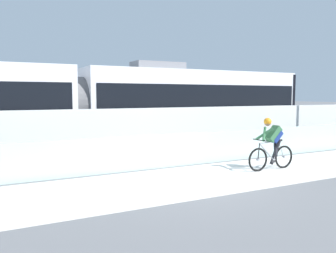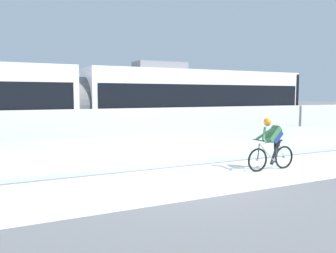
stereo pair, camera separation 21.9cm
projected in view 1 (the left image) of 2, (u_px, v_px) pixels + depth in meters
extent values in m
plane|color=slate|center=(193.00, 180.00, 9.57)|extent=(200.00, 200.00, 0.00)
cube|color=silver|center=(193.00, 180.00, 9.57)|extent=(32.00, 3.20, 0.01)
cube|color=#ADC6C1|center=(162.00, 151.00, 11.15)|extent=(32.00, 0.05, 1.07)
cube|color=silver|center=(140.00, 134.00, 12.71)|extent=(32.00, 0.36, 1.82)
cube|color=#595654|center=(117.00, 149.00, 14.98)|extent=(32.00, 0.08, 0.01)
cube|color=#595654|center=(106.00, 145.00, 16.24)|extent=(32.00, 0.08, 0.01)
cube|color=#232326|center=(21.00, 144.00, 13.87)|extent=(1.40, 1.88, 0.20)
cylinder|color=black|center=(23.00, 148.00, 13.24)|extent=(0.60, 0.10, 0.60)
cylinder|color=black|center=(19.00, 144.00, 14.51)|extent=(0.60, 0.10, 0.60)
cube|color=silver|center=(194.00, 103.00, 17.42)|extent=(11.00, 2.50, 3.10)
cube|color=black|center=(194.00, 96.00, 17.39)|extent=(10.56, 2.54, 1.04)
cube|color=#4C4C51|center=(194.00, 131.00, 17.55)|extent=(10.78, 2.53, 0.28)
cube|color=slate|center=(158.00, 66.00, 16.36)|extent=(2.40, 1.10, 0.36)
cube|color=#232326|center=(128.00, 138.00, 15.93)|extent=(1.40, 1.88, 0.20)
cylinder|color=black|center=(134.00, 141.00, 15.31)|extent=(0.60, 0.10, 0.60)
cylinder|color=black|center=(122.00, 138.00, 16.57)|extent=(0.60, 0.10, 0.60)
cube|color=#232326|center=(249.00, 131.00, 19.19)|extent=(1.40, 1.88, 0.20)
cylinder|color=black|center=(258.00, 133.00, 18.56)|extent=(0.60, 0.10, 0.60)
cylinder|color=black|center=(241.00, 131.00, 19.83)|extent=(0.60, 0.10, 0.60)
cube|color=black|center=(276.00, 102.00, 19.94)|extent=(0.16, 2.54, 2.94)
cylinder|color=#59595B|center=(77.00, 104.00, 14.77)|extent=(0.60, 2.30, 2.30)
torus|color=black|center=(258.00, 160.00, 10.59)|extent=(0.72, 0.06, 0.72)
cylinder|color=#99999E|center=(258.00, 160.00, 10.59)|extent=(0.07, 0.10, 0.07)
torus|color=black|center=(284.00, 157.00, 11.08)|extent=(0.72, 0.06, 0.72)
cylinder|color=#99999E|center=(284.00, 157.00, 11.08)|extent=(0.07, 0.10, 0.07)
cylinder|color=#99999E|center=(267.00, 152.00, 10.73)|extent=(0.60, 0.04, 0.58)
cylinder|color=#99999E|center=(276.00, 150.00, 10.90)|extent=(0.22, 0.04, 0.59)
cylinder|color=#99999E|center=(269.00, 142.00, 10.74)|extent=(0.76, 0.04, 0.07)
cylinder|color=#99999E|center=(279.00, 158.00, 10.98)|extent=(0.43, 0.03, 0.09)
cylinder|color=#99999E|center=(281.00, 149.00, 11.00)|extent=(0.27, 0.02, 0.53)
cylinder|color=black|center=(259.00, 152.00, 10.58)|extent=(0.08, 0.03, 0.49)
cube|color=black|center=(278.00, 140.00, 10.92)|extent=(0.24, 0.10, 0.05)
cylinder|color=black|center=(260.00, 140.00, 10.56)|extent=(0.03, 0.58, 0.03)
cylinder|color=#262628|center=(273.00, 160.00, 10.89)|extent=(0.18, 0.02, 0.18)
cube|color=#33663F|center=(273.00, 134.00, 10.80)|extent=(0.50, 0.28, 0.51)
cube|color=navy|center=(275.00, 136.00, 10.85)|extent=(0.38, 0.30, 0.38)
sphere|color=#997051|center=(268.00, 123.00, 10.65)|extent=(0.20, 0.20, 0.20)
sphere|color=orange|center=(268.00, 122.00, 10.65)|extent=(0.23, 0.23, 0.23)
cylinder|color=#33663F|center=(264.00, 134.00, 10.63)|extent=(0.44, 0.41, 0.41)
cylinder|color=#33663F|center=(264.00, 134.00, 10.63)|extent=(0.44, 0.41, 0.41)
cylinder|color=black|center=(275.00, 152.00, 10.90)|extent=(0.29, 0.33, 0.80)
cylinder|color=black|center=(276.00, 147.00, 10.88)|extent=(0.29, 0.33, 0.54)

